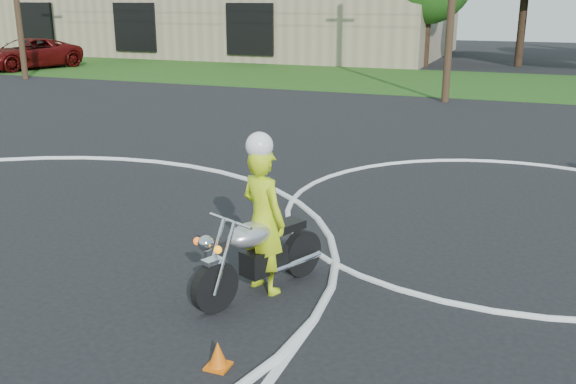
% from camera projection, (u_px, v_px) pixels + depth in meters
% --- Properties ---
extents(grass_strip, '(120.00, 10.00, 0.02)m').
position_uv_depth(grass_strip, '(358.00, 78.00, 31.21)').
color(grass_strip, '#1E4714').
rests_on(grass_strip, ground).
extents(course_markings, '(19.05, 19.05, 0.12)m').
position_uv_depth(course_markings, '(115.00, 241.00, 10.25)').
color(course_markings, silver).
rests_on(course_markings, ground).
extents(primary_motorcycle, '(1.15, 2.06, 1.15)m').
position_uv_depth(primary_motorcycle, '(258.00, 254.00, 8.27)').
color(primary_motorcycle, black).
rests_on(primary_motorcycle, ground).
extents(rider_primary_grp, '(0.83, 0.71, 2.14)m').
position_uv_depth(rider_primary_grp, '(263.00, 216.00, 8.26)').
color(rider_primary_grp, '#C1DF17').
rests_on(rider_primary_grp, ground).
extents(pickup_grp, '(4.18, 6.43, 1.64)m').
position_uv_depth(pickup_grp, '(27.00, 54.00, 35.27)').
color(pickup_grp, '#4E0908').
rests_on(pickup_grp, ground).
extents(traffic_cones, '(21.72, 12.47, 0.30)m').
position_uv_depth(traffic_cones, '(283.00, 305.00, 7.80)').
color(traffic_cones, orange).
rests_on(traffic_cones, ground).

